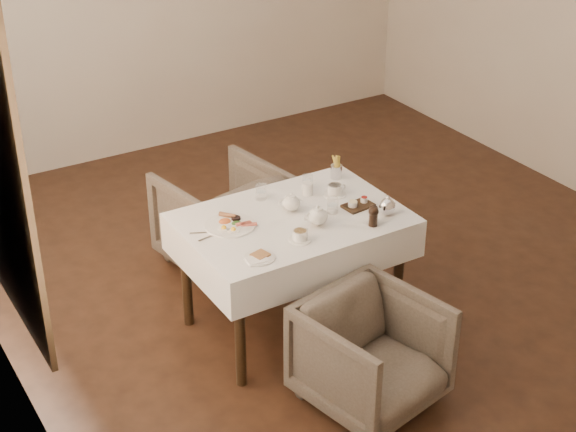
# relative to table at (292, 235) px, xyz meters

# --- Properties ---
(table) EXTENTS (1.28, 0.88, 0.75)m
(table) POSITION_rel_table_xyz_m (0.00, 0.00, 0.00)
(table) COLOR black
(table) RESTS_ON ground
(armchair_near) EXTENTS (0.78, 0.80, 0.62)m
(armchair_near) POSITION_rel_table_xyz_m (-0.01, -0.82, -0.33)
(armchair_near) COLOR #473E34
(armchair_near) RESTS_ON ground
(armchair_far) EXTENTS (0.85, 0.87, 0.69)m
(armchair_far) POSITION_rel_table_xyz_m (-0.01, 0.87, -0.29)
(armchair_far) COLOR #473E34
(armchair_far) RESTS_ON ground
(breakfast_plate) EXTENTS (0.29, 0.29, 0.04)m
(breakfast_plate) POSITION_rel_table_xyz_m (-0.36, 0.09, 0.13)
(breakfast_plate) COLOR white
(breakfast_plate) RESTS_ON table
(side_plate) EXTENTS (0.17, 0.17, 0.02)m
(side_plate) POSITION_rel_table_xyz_m (-0.39, -0.31, 0.12)
(side_plate) COLOR white
(side_plate) RESTS_ON table
(teapot_centre) EXTENTS (0.18, 0.16, 0.12)m
(teapot_centre) POSITION_rel_table_xyz_m (0.04, 0.07, 0.17)
(teapot_centre) COLOR white
(teapot_centre) RESTS_ON table
(teapot_front) EXTENTS (0.18, 0.15, 0.13)m
(teapot_front) POSITION_rel_table_xyz_m (0.08, -0.15, 0.18)
(teapot_front) COLOR white
(teapot_front) RESTS_ON table
(creamer) EXTENTS (0.09, 0.09, 0.08)m
(creamer) POSITION_rel_table_xyz_m (0.23, 0.20, 0.16)
(creamer) COLOR white
(creamer) RESTS_ON table
(teacup_near) EXTENTS (0.13, 0.13, 0.06)m
(teacup_near) POSITION_rel_table_xyz_m (-0.10, -0.25, 0.14)
(teacup_near) COLOR white
(teacup_near) RESTS_ON table
(teacup_far) EXTENTS (0.14, 0.14, 0.07)m
(teacup_far) POSITION_rel_table_xyz_m (0.37, 0.11, 0.15)
(teacup_far) COLOR white
(teacup_far) RESTS_ON table
(glass_left) EXTENTS (0.08, 0.08, 0.09)m
(glass_left) POSITION_rel_table_xyz_m (-0.04, 0.29, 0.16)
(glass_left) COLOR silver
(glass_left) RESTS_ON table
(glass_mid) EXTENTS (0.09, 0.09, 0.09)m
(glass_mid) POSITION_rel_table_xyz_m (0.23, -0.07, 0.16)
(glass_mid) COLOR silver
(glass_mid) RESTS_ON table
(glass_right) EXTENTS (0.07, 0.07, 0.09)m
(glass_right) POSITION_rel_table_xyz_m (0.27, 0.26, 0.16)
(glass_right) COLOR silver
(glass_right) RESTS_ON table
(condiment_board) EXTENTS (0.19, 0.13, 0.05)m
(condiment_board) POSITION_rel_table_xyz_m (0.40, -0.09, 0.13)
(condiment_board) COLOR black
(condiment_board) RESTS_ON table
(pepper_mill_left) EXTENTS (0.08, 0.08, 0.12)m
(pepper_mill_left) POSITION_rel_table_xyz_m (0.34, -0.32, 0.18)
(pepper_mill_left) COLOR black
(pepper_mill_left) RESTS_ON table
(pepper_mill_right) EXTENTS (0.06, 0.06, 0.11)m
(pepper_mill_right) POSITION_rel_table_xyz_m (0.36, -0.29, 0.17)
(pepper_mill_right) COLOR black
(pepper_mill_right) RESTS_ON table
(silver_pot) EXTENTS (0.13, 0.12, 0.12)m
(silver_pot) POSITION_rel_table_xyz_m (0.49, -0.26, 0.18)
(silver_pot) COLOR white
(silver_pot) RESTS_ON table
(fries_cup) EXTENTS (0.07, 0.07, 0.15)m
(fries_cup) POSITION_rel_table_xyz_m (0.51, 0.30, 0.18)
(fries_cup) COLOR silver
(fries_cup) RESTS_ON table
(cutlery_fork) EXTENTS (0.19, 0.10, 0.00)m
(cutlery_fork) POSITION_rel_table_xyz_m (-0.50, 0.09, 0.12)
(cutlery_fork) COLOR silver
(cutlery_fork) RESTS_ON table
(cutlery_knife) EXTENTS (0.20, 0.05, 0.00)m
(cutlery_knife) POSITION_rel_table_xyz_m (-0.49, 0.04, 0.12)
(cutlery_knife) COLOR silver
(cutlery_knife) RESTS_ON table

